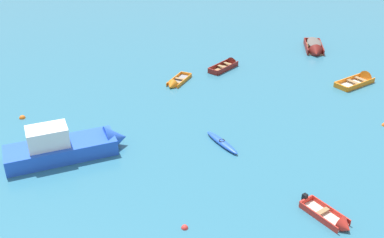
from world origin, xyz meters
name	(u,v)px	position (x,y,z in m)	size (l,w,h in m)	color
rowboat_maroon_back_row_right	(229,64)	(5.75, 29.13, 0.19)	(3.48, 2.92, 0.99)	#99754C
rowboat_orange_foreground_center	(175,84)	(0.12, 26.20, 0.14)	(2.74, 3.10, 0.94)	gray
motor_launch_blue_distant_center	(70,145)	(-8.25, 17.41, 0.71)	(7.45, 3.06, 2.54)	blue
rowboat_red_far_left	(334,221)	(4.16, 7.93, 0.16)	(1.87, 2.97, 0.90)	beige
rowboat_maroon_outer_left	(315,48)	(15.15, 30.88, 0.41)	(2.99, 4.62, 1.44)	#99754C
rowboat_orange_back_row_center	(363,79)	(15.52, 23.15, 0.18)	(4.22, 2.64, 1.26)	beige
kayak_blue_cluster_inner	(222,142)	(1.07, 16.37, 0.15)	(1.48, 3.24, 0.31)	blue
mooring_buoy_between_boats_right	(22,118)	(-11.53, 23.21, 0.00)	(0.44, 0.44, 0.44)	orange
mooring_buoy_between_boats_left	(185,228)	(-3.02, 9.38, 0.00)	(0.34, 0.34, 0.34)	red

